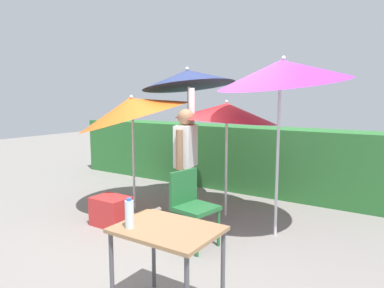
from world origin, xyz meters
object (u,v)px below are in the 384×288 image
Objects in this scene: umbrella_orange at (227,112)px; crate_cardboard at (151,226)px; bottle_water at (129,214)px; umbrella_rainbow at (282,72)px; umbrella_yellow at (188,79)px; person_vendor at (186,158)px; folding_table at (167,238)px; cooler_box at (111,211)px; umbrella_navy at (132,108)px; chair_plastic at (191,203)px.

umbrella_orange is 4.50× the size of crate_cardboard.
umbrella_orange is 7.27× the size of bottle_water.
umbrella_rainbow is at bearing 33.94° from crate_cardboard.
bottle_water is (1.24, -2.66, -1.19)m from umbrella_yellow.
folding_table is (1.02, -1.75, -0.29)m from person_vendor.
folding_table is (0.74, -2.39, -0.89)m from umbrella_orange.
cooler_box is 2.21m from bottle_water.
umbrella_yellow is 3.17m from bottle_water.
umbrella_orange is 0.76× the size of umbrella_yellow.
bottle_water is at bearing -47.83° from umbrella_navy.
cooler_box is 2.25m from folding_table.
umbrella_yellow reaches higher than umbrella_navy.
umbrella_navy is 1.92m from chair_plastic.
crate_cardboard is (-0.57, -0.07, -0.37)m from chair_plastic.
umbrella_navy is 1.10× the size of person_vendor.
umbrella_rainbow reaches higher than folding_table.
crate_cardboard is 1.71m from folding_table.
crate_cardboard is at bearing 134.81° from folding_table.
umbrella_orange is 1.96× the size of chair_plastic.
folding_table reaches higher than crate_cardboard.
umbrella_yellow is 5.88× the size of crate_cardboard.
umbrella_navy is at bearing 143.32° from crate_cardboard.
umbrella_rainbow is at bearing 85.12° from folding_table.
umbrella_yellow is at bearing 125.31° from chair_plastic.
person_vendor is at bearing 34.19° from cooler_box.
chair_plastic is 1.48m from bottle_water.
cooler_box reaches higher than crate_cardboard.
umbrella_navy is at bearing 157.85° from chair_plastic.
umbrella_orange is at bearing 100.93° from bottle_water.
umbrella_yellow is 1.21× the size of person_vendor.
cooler_box is (-0.39, -1.32, -1.85)m from umbrella_yellow.
chair_plastic is (0.89, -1.26, -1.53)m from umbrella_yellow.
folding_table is (1.15, -1.16, 0.51)m from crate_cardboard.
chair_plastic is (0.43, -0.52, -0.42)m from person_vendor.
umbrella_yellow is (-1.65, 0.44, -0.01)m from umbrella_rainbow.
umbrella_orange is 2.66m from folding_table.
umbrella_rainbow is at bearing 47.13° from chair_plastic.
bottle_water is at bearing -79.07° from umbrella_orange.
umbrella_navy reaches higher than chair_plastic.
person_vendor reaches higher than cooler_box.
person_vendor is at bearing -58.08° from umbrella_yellow.
umbrella_rainbow reaches higher than umbrella_navy.
umbrella_orange reaches higher than crate_cardboard.
umbrella_orange is at bearing 23.16° from umbrella_navy.
umbrella_rainbow reaches higher than cooler_box.
person_vendor is at bearing -165.89° from umbrella_rainbow.
umbrella_yellow is at bearing 165.04° from umbrella_rainbow.
person_vendor is 1.00m from crate_cardboard.
chair_plastic is 1.83× the size of cooler_box.
umbrella_rainbow is at bearing 79.32° from bottle_water.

